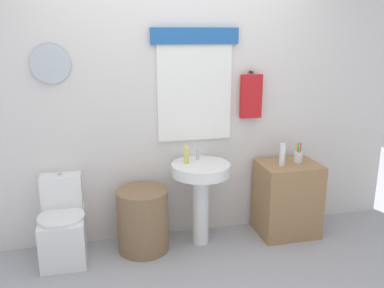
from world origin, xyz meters
TOP-DOWN VIEW (x-y plane):
  - back_wall at (0.00, 1.15)m, footprint 4.40×0.18m
  - toilet at (-1.03, 0.88)m, footprint 0.38×0.51m
  - laundry_hamper at (-0.35, 0.85)m, footprint 0.45×0.45m
  - pedestal_sink at (0.17, 0.85)m, footprint 0.52×0.52m
  - faucet at (0.17, 0.97)m, footprint 0.03×0.03m
  - wooden_cabinet at (1.02, 0.85)m, footprint 0.55×0.44m
  - soap_bottle at (0.05, 0.90)m, footprint 0.05×0.05m
  - lotion_bottle at (0.93, 0.81)m, footprint 0.05×0.05m
  - toothbrush_cup at (1.12, 0.87)m, footprint 0.08×0.08m

SIDE VIEW (x-z plane):
  - toilet at x=-1.03m, z-range -0.08..0.64m
  - laundry_hamper at x=-0.35m, z-range 0.00..0.56m
  - wooden_cabinet at x=1.02m, z-range 0.00..0.70m
  - pedestal_sink at x=0.17m, z-range 0.20..0.96m
  - toothbrush_cup at x=1.12m, z-range 0.67..0.85m
  - lotion_bottle at x=0.93m, z-range 0.70..0.91m
  - faucet at x=0.17m, z-range 0.76..0.86m
  - soap_bottle at x=0.05m, z-range 0.76..0.91m
  - back_wall at x=0.00m, z-range 0.00..2.60m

